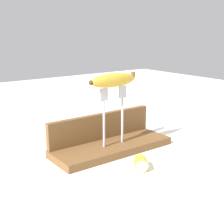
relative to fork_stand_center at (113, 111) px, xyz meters
name	(u,v)px	position (x,y,z in m)	size (l,w,h in m)	color
ground_plane	(112,151)	(0.00, 0.01, -0.13)	(3.00, 3.00, 0.00)	white
wooden_board	(112,147)	(0.00, 0.01, -0.12)	(0.38, 0.14, 0.02)	brown
board_backstop	(101,126)	(0.00, 0.06, -0.06)	(0.37, 0.02, 0.08)	brown
fork_stand_center	(113,111)	(0.00, 0.00, 0.00)	(0.09, 0.01, 0.18)	#B2B2B7
banana_raised_center	(113,80)	(0.00, 0.00, 0.09)	(0.17, 0.04, 0.04)	gold
fork_fallen_near	(151,107)	(0.48, 0.33, -0.13)	(0.08, 0.18, 0.01)	#B2B2B7
banana_chunk_near	(141,163)	(-0.02, -0.15, -0.11)	(0.05, 0.06, 0.03)	yellow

